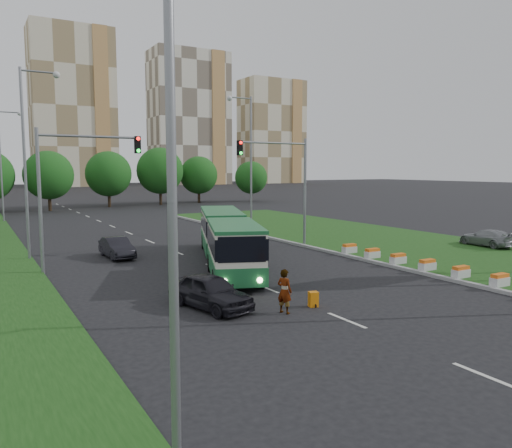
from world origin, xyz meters
TOP-DOWN VIEW (x-y plane):
  - ground at (0.00, 0.00)m, footprint 360.00×360.00m
  - grass_median at (13.00, 8.00)m, footprint 14.00×60.00m
  - median_kerb at (6.05, 8.00)m, footprint 0.30×60.00m
  - lane_markings at (-3.00, 20.00)m, footprint 0.20×100.00m
  - flower_planters at (6.70, -1.40)m, footprint 1.10×13.70m
  - traffic_mast_median at (4.78, 10.00)m, footprint 5.76×0.32m
  - traffic_mast_left at (-10.38, 9.00)m, footprint 5.76×0.32m
  - street_lamps at (-3.00, 10.00)m, footprint 36.00×60.00m
  - tree_line at (10.00, 55.00)m, footprint 120.00×8.00m
  - apartment_tower_ceast at (15.00, 150.00)m, footprint 25.00×15.00m
  - apartment_tower_east at (55.00, 150.00)m, footprint 27.00×15.00m
  - midrise_east at (90.00, 150.00)m, footprint 24.00×14.00m
  - articulated_bus at (-2.15, 6.60)m, footprint 2.46×15.77m
  - car_left_near at (-6.83, -1.85)m, footprint 2.65×4.51m
  - car_left_far at (-7.15, 12.02)m, footprint 1.54×4.06m
  - car_median at (17.36, 2.44)m, footprint 2.10×4.39m
  - pedestrian at (-4.55, -4.00)m, footprint 0.66×0.78m
  - shopping_trolley at (-2.98, -3.82)m, footprint 0.38×0.40m

SIDE VIEW (x-z plane):
  - ground at x=0.00m, z-range 0.00..0.00m
  - lane_markings at x=-3.00m, z-range -0.01..0.01m
  - grass_median at x=13.00m, z-range 0.00..0.15m
  - median_kerb at x=6.05m, z-range 0.00..0.18m
  - shopping_trolley at x=-2.98m, z-range 0.00..0.64m
  - flower_planters at x=6.70m, z-range 0.15..0.75m
  - car_left_far at x=-7.15m, z-range 0.00..1.32m
  - car_left_near at x=-6.83m, z-range 0.00..1.44m
  - car_median at x=17.36m, z-range 0.15..1.38m
  - pedestrian at x=-4.55m, z-range 0.00..1.81m
  - articulated_bus at x=-2.15m, z-range 0.29..2.89m
  - tree_line at x=10.00m, z-range 0.00..9.00m
  - traffic_mast_median at x=4.78m, z-range 1.35..9.35m
  - traffic_mast_left at x=-10.38m, z-range 1.35..9.35m
  - street_lamps at x=-3.00m, z-range 0.00..12.00m
  - midrise_east at x=90.00m, z-range 0.00..40.00m
  - apartment_tower_east at x=55.00m, z-range 0.00..47.00m
  - apartment_tower_ceast at x=15.00m, z-range 0.00..50.00m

